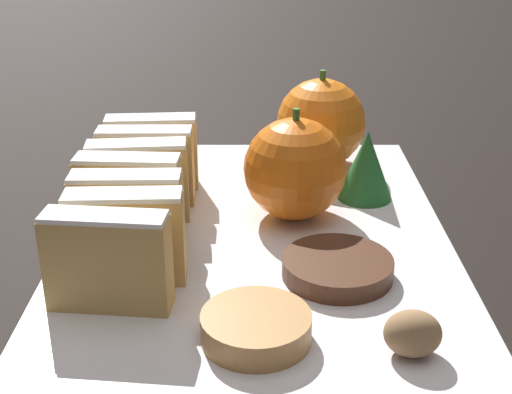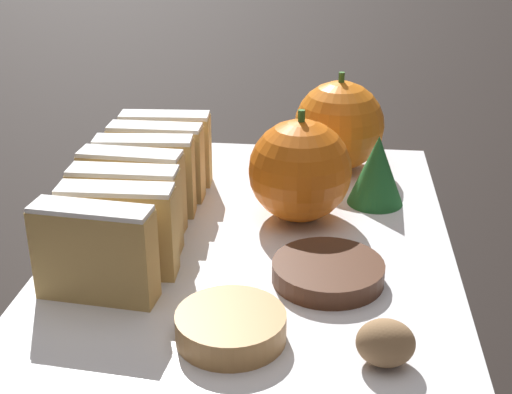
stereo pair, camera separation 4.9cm
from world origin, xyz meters
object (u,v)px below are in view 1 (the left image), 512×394
(orange_far, at_px, (295,169))
(walnut, at_px, (412,334))
(orange_near, at_px, (321,123))
(chocolate_cookie, at_px, (337,267))

(orange_far, xyz_separation_m, walnut, (0.05, -0.17, -0.02))
(orange_near, relative_size, chocolate_cookie, 1.20)
(orange_near, bearing_deg, orange_far, -104.88)
(walnut, xyz_separation_m, chocolate_cookie, (-0.03, 0.08, -0.01))
(walnut, distance_m, chocolate_cookie, 0.09)
(orange_near, relative_size, orange_far, 1.02)
(orange_near, distance_m, chocolate_cookie, 0.19)
(orange_near, bearing_deg, chocolate_cookie, -91.31)
(orange_far, bearing_deg, walnut, -72.32)
(orange_near, xyz_separation_m, walnut, (0.03, -0.27, -0.03))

